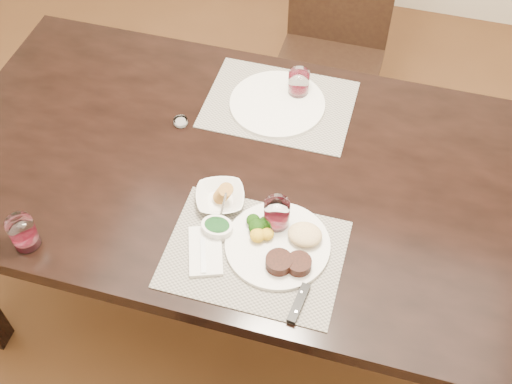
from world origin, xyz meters
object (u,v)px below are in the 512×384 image
(chair_far, at_px, (333,44))
(dinner_plate, at_px, (282,245))
(cracker_bowl, at_px, (220,198))
(wine_glass_near, at_px, (277,216))
(steak_knife, at_px, (302,293))
(far_plate, at_px, (277,104))

(chair_far, height_order, dinner_plate, chair_far)
(dinner_plate, relative_size, cracker_bowl, 1.62)
(wine_glass_near, bearing_deg, cracker_bowl, 167.94)
(chair_far, xyz_separation_m, cracker_bowl, (-0.12, -1.08, 0.27))
(chair_far, height_order, steak_knife, chair_far)
(cracker_bowl, bearing_deg, steak_knife, -38.21)
(dinner_plate, relative_size, far_plate, 0.92)
(steak_knife, relative_size, wine_glass_near, 2.80)
(cracker_bowl, xyz_separation_m, far_plate, (0.06, 0.42, -0.01))
(chair_far, distance_m, dinner_plate, 1.22)
(chair_far, height_order, far_plate, chair_far)
(dinner_plate, xyz_separation_m, far_plate, (-0.15, 0.52, -0.01))
(steak_knife, xyz_separation_m, far_plate, (-0.23, 0.64, 0.00))
(dinner_plate, xyz_separation_m, wine_glass_near, (-0.03, 0.07, 0.03))
(chair_far, bearing_deg, cracker_bowl, -96.48)
(cracker_bowl, bearing_deg, wine_glass_near, -12.06)
(far_plate, bearing_deg, chair_far, 84.21)
(steak_knife, distance_m, far_plate, 0.68)
(far_plate, bearing_deg, cracker_bowl, -97.57)
(chair_far, xyz_separation_m, wine_glass_near, (0.05, -1.12, 0.29))
(wine_glass_near, distance_m, far_plate, 0.47)
(steak_knife, bearing_deg, dinner_plate, 130.95)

